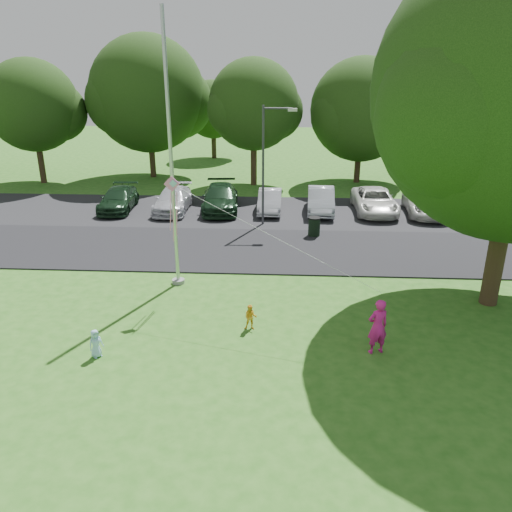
# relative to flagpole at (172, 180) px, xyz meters

# --- Properties ---
(ground) EXTENTS (120.00, 120.00, 0.00)m
(ground) POSITION_rel_flagpole_xyz_m (3.50, -5.00, -4.17)
(ground) COLOR #2B641A
(ground) RESTS_ON ground
(park_road) EXTENTS (60.00, 6.00, 0.06)m
(park_road) POSITION_rel_flagpole_xyz_m (3.50, 4.00, -4.14)
(park_road) COLOR black
(park_road) RESTS_ON ground
(parking_strip) EXTENTS (42.00, 7.00, 0.06)m
(parking_strip) POSITION_rel_flagpole_xyz_m (3.50, 10.50, -4.14)
(parking_strip) COLOR black
(parking_strip) RESTS_ON ground
(flagpole) EXTENTS (0.50, 0.50, 10.00)m
(flagpole) POSITION_rel_flagpole_xyz_m (0.00, 0.00, 0.00)
(flagpole) COLOR #B7BABF
(flagpole) RESTS_ON ground
(street_lamp) EXTENTS (1.76, 0.24, 6.27)m
(street_lamp) POSITION_rel_flagpole_xyz_m (3.26, 8.01, -0.40)
(street_lamp) COLOR #3F3F44
(street_lamp) RESTS_ON ground
(trash_can) EXTENTS (0.63, 0.63, 1.01)m
(trash_can) POSITION_rel_flagpole_xyz_m (5.69, 6.16, -3.66)
(trash_can) COLOR black
(trash_can) RESTS_ON ground
(tree_row) EXTENTS (64.35, 11.94, 10.88)m
(tree_row) POSITION_rel_flagpole_xyz_m (5.09, 19.23, 1.55)
(tree_row) COLOR #332316
(tree_row) RESTS_ON ground
(horizon_trees) EXTENTS (77.46, 7.20, 7.02)m
(horizon_trees) POSITION_rel_flagpole_xyz_m (7.56, 28.88, 0.14)
(horizon_trees) COLOR #332316
(horizon_trees) RESTS_ON ground
(parked_cars) EXTENTS (20.36, 5.33, 1.47)m
(parked_cars) POSITION_rel_flagpole_xyz_m (3.92, 10.52, -3.42)
(parked_cars) COLOR black
(parked_cars) RESTS_ON ground
(woman) EXTENTS (0.74, 0.60, 1.75)m
(woman) POSITION_rel_flagpole_xyz_m (6.97, -4.76, -3.29)
(woman) COLOR #D51C85
(woman) RESTS_ON ground
(child_yellow) EXTENTS (0.42, 0.33, 0.86)m
(child_yellow) POSITION_rel_flagpole_xyz_m (3.12, -3.55, -3.74)
(child_yellow) COLOR gold
(child_yellow) RESTS_ON ground
(child_blue) EXTENTS (0.50, 0.51, 0.88)m
(child_blue) POSITION_rel_flagpole_xyz_m (-1.33, -5.46, -3.73)
(child_blue) COLOR #9FD1F4
(child_blue) RESTS_ON ground
(kite) EXTENTS (6.96, 3.63, 2.62)m
(kite) POSITION_rel_flagpole_xyz_m (0.52, -1.50, -0.35)
(kite) COLOR pink
(kite) RESTS_ON ground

